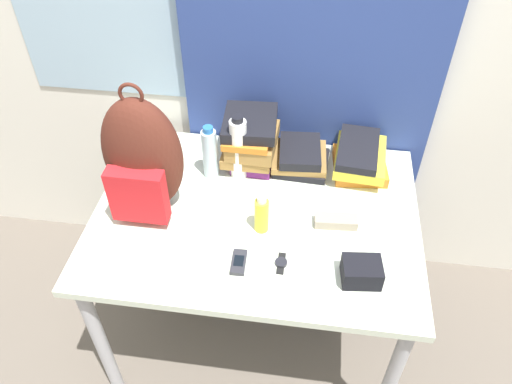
# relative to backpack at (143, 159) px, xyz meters

# --- Properties ---
(wall_back) EXTENTS (6.00, 0.06, 2.50)m
(wall_back) POSITION_rel_backpack_xyz_m (0.38, 0.54, 0.28)
(wall_back) COLOR silver
(wall_back) RESTS_ON ground_plane
(curtain_blue) EXTENTS (1.00, 0.04, 2.50)m
(curtain_blue) POSITION_rel_backpack_xyz_m (0.54, 0.48, 0.28)
(curtain_blue) COLOR navy
(curtain_blue) RESTS_ON ground_plane
(desk) EXTENTS (1.18, 0.87, 0.75)m
(desk) POSITION_rel_backpack_xyz_m (0.39, 0.02, -0.30)
(desk) COLOR silver
(desk) RESTS_ON ground_plane
(backpack) EXTENTS (0.28, 0.22, 0.51)m
(backpack) POSITION_rel_backpack_xyz_m (0.00, 0.00, 0.00)
(backpack) COLOR #512319
(backpack) RESTS_ON desk
(book_stack_left) EXTENTS (0.21, 0.27, 0.21)m
(book_stack_left) POSITION_rel_backpack_xyz_m (0.33, 0.30, -0.11)
(book_stack_left) COLOR #6B2370
(book_stack_left) RESTS_ON desk
(book_stack_center) EXTENTS (0.23, 0.22, 0.09)m
(book_stack_center) POSITION_rel_backpack_xyz_m (0.53, 0.30, -0.18)
(book_stack_center) COLOR black
(book_stack_center) RESTS_ON desk
(book_stack_right) EXTENTS (0.22, 0.28, 0.12)m
(book_stack_right) POSITION_rel_backpack_xyz_m (0.76, 0.31, -0.16)
(book_stack_right) COLOR orange
(book_stack_right) RESTS_ON desk
(water_bottle) EXTENTS (0.06, 0.06, 0.23)m
(water_bottle) POSITION_rel_backpack_xyz_m (0.19, 0.20, -0.11)
(water_bottle) COLOR silver
(water_bottle) RESTS_ON desk
(sports_bottle) EXTENTS (0.06, 0.06, 0.28)m
(sports_bottle) POSITION_rel_backpack_xyz_m (0.29, 0.21, -0.09)
(sports_bottle) COLOR white
(sports_bottle) RESTS_ON desk
(sunscreen_bottle) EXTENTS (0.05, 0.05, 0.16)m
(sunscreen_bottle) POSITION_rel_backpack_xyz_m (0.42, -0.06, -0.15)
(sunscreen_bottle) COLOR yellow
(sunscreen_bottle) RESTS_ON desk
(cell_phone) EXTENTS (0.05, 0.10, 0.02)m
(cell_phone) POSITION_rel_backpack_xyz_m (0.37, -0.23, -0.21)
(cell_phone) COLOR #2D2D33
(cell_phone) RESTS_ON desk
(sunglasses_case) EXTENTS (0.15, 0.07, 0.04)m
(sunglasses_case) POSITION_rel_backpack_xyz_m (0.68, -0.01, -0.20)
(sunglasses_case) COLOR gray
(sunglasses_case) RESTS_ON desk
(camera_pouch) EXTENTS (0.13, 0.11, 0.07)m
(camera_pouch) POSITION_rel_backpack_xyz_m (0.76, -0.24, -0.18)
(camera_pouch) COLOR black
(camera_pouch) RESTS_ON desk
(wristwatch) EXTENTS (0.04, 0.09, 0.01)m
(wristwatch) POSITION_rel_backpack_xyz_m (0.50, -0.21, -0.21)
(wristwatch) COLOR black
(wristwatch) RESTS_ON desk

